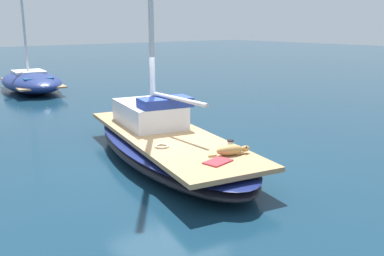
# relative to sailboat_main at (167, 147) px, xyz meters

# --- Properties ---
(ground_plane) EXTENTS (120.00, 120.00, 0.00)m
(ground_plane) POSITION_rel_sailboat_main_xyz_m (0.00, 0.00, -0.34)
(ground_plane) COLOR #143347
(sailboat_main) EXTENTS (3.92, 7.59, 0.66)m
(sailboat_main) POSITION_rel_sailboat_main_xyz_m (0.00, 0.00, 0.00)
(sailboat_main) COLOR black
(sailboat_main) RESTS_ON ground
(cabin_house) EXTENTS (1.82, 2.47, 0.84)m
(cabin_house) POSITION_rel_sailboat_main_xyz_m (0.24, 1.09, 0.67)
(cabin_house) COLOR silver
(cabin_house) RESTS_ON sailboat_main
(dog_tan) EXTENTS (0.93, 0.42, 0.22)m
(dog_tan) POSITION_rel_sailboat_main_xyz_m (0.06, -2.24, 0.43)
(dog_tan) COLOR tan
(dog_tan) RESTS_ON sailboat_main
(deck_winch) EXTENTS (0.16, 0.16, 0.21)m
(deck_winch) POSITION_rel_sailboat_main_xyz_m (0.33, -1.93, 0.42)
(deck_winch) COLOR #B7B7BC
(deck_winch) RESTS_ON sailboat_main
(coiled_rope) EXTENTS (0.32, 0.32, 0.04)m
(coiled_rope) POSITION_rel_sailboat_main_xyz_m (-0.75, -0.86, 0.35)
(coiled_rope) COLOR beige
(coiled_rope) RESTS_ON sailboat_main
(deck_towel) EXTENTS (0.62, 0.46, 0.03)m
(deck_towel) POSITION_rel_sailboat_main_xyz_m (-0.49, -2.44, 0.34)
(deck_towel) COLOR #C6333D
(deck_towel) RESTS_ON sailboat_main
(moored_boat_far_astern) EXTENTS (3.29, 6.04, 6.37)m
(moored_boat_far_astern) POSITION_rel_sailboat_main_xyz_m (1.05, 13.38, 0.19)
(moored_boat_far_astern) COLOR navy
(moored_boat_far_astern) RESTS_ON ground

